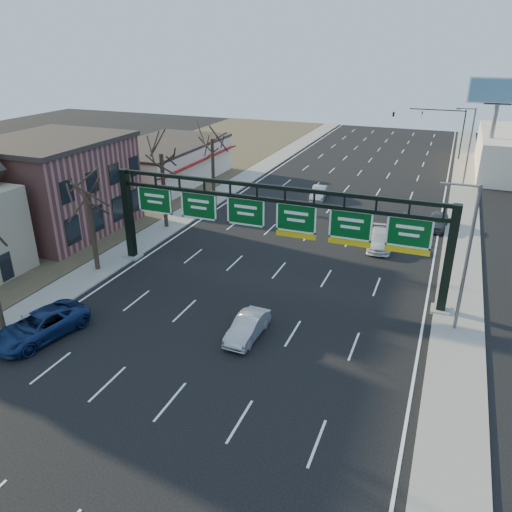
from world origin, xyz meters
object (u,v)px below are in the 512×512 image
at_px(car_blue_suv, 40,326).
at_px(car_silver_sedan, 247,327).
at_px(car_white_wagon, 380,240).
at_px(sign_gantry, 273,221).

relative_size(car_blue_suv, car_silver_sedan, 1.40).
bearing_deg(car_white_wagon, car_blue_suv, -133.36).
height_order(sign_gantry, car_silver_sedan, sign_gantry).
height_order(sign_gantry, car_blue_suv, sign_gantry).
xyz_separation_m(sign_gantry, car_silver_sedan, (1.14, -7.34, -3.96)).
bearing_deg(car_white_wagon, sign_gantry, -129.18).
height_order(car_blue_suv, car_silver_sedan, car_blue_suv).
bearing_deg(car_silver_sedan, car_blue_suv, -156.61).
bearing_deg(car_silver_sedan, car_white_wagon, 74.93).
xyz_separation_m(car_blue_suv, car_silver_sedan, (11.22, 4.47, -0.12)).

